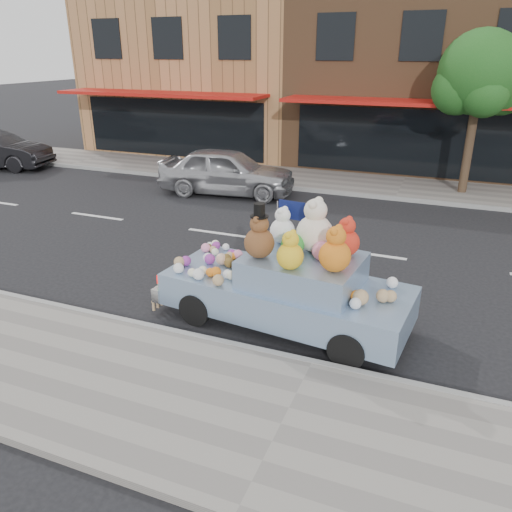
% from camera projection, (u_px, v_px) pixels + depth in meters
% --- Properties ---
extents(ground, '(120.00, 120.00, 0.00)m').
position_uv_depth(ground, '(368.00, 254.00, 12.04)').
color(ground, black).
rests_on(ground, ground).
extents(near_sidewalk, '(60.00, 3.00, 0.12)m').
position_uv_depth(near_sidewalk, '(281.00, 427.00, 6.44)').
color(near_sidewalk, gray).
rests_on(near_sidewalk, ground).
extents(far_sidewalk, '(60.00, 3.00, 0.12)m').
position_uv_depth(far_sidewalk, '(401.00, 188.00, 17.60)').
color(far_sidewalk, gray).
rests_on(far_sidewalk, ground).
extents(near_kerb, '(60.00, 0.12, 0.13)m').
position_uv_depth(near_kerb, '(312.00, 364.00, 7.72)').
color(near_kerb, gray).
rests_on(near_kerb, ground).
extents(far_kerb, '(60.00, 0.12, 0.13)m').
position_uv_depth(far_kerb, '(395.00, 199.00, 16.31)').
color(far_kerb, gray).
rests_on(far_kerb, ground).
extents(storefront_left, '(10.00, 9.80, 7.30)m').
position_uv_depth(storefront_left, '(212.00, 70.00, 24.33)').
color(storefront_left, '#AB7547').
rests_on(storefront_left, ground).
extents(storefront_mid, '(10.00, 9.80, 7.30)m').
position_uv_depth(storefront_mid, '(426.00, 74.00, 20.93)').
color(storefront_mid, brown).
rests_on(storefront_mid, ground).
extents(street_tree, '(3.00, 2.70, 5.22)m').
position_uv_depth(street_tree, '(481.00, 80.00, 15.56)').
color(street_tree, '#38281C').
rests_on(street_tree, ground).
extents(car_silver, '(4.77, 2.38, 1.56)m').
position_uv_depth(car_silver, '(227.00, 171.00, 16.79)').
color(car_silver, '#ACADB1').
rests_on(car_silver, ground).
extents(art_car, '(4.64, 2.21, 2.29)m').
position_uv_depth(art_car, '(288.00, 282.00, 8.69)').
color(art_car, black).
rests_on(art_car, ground).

